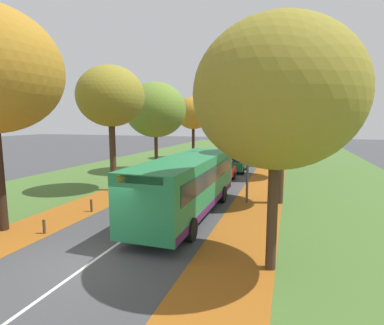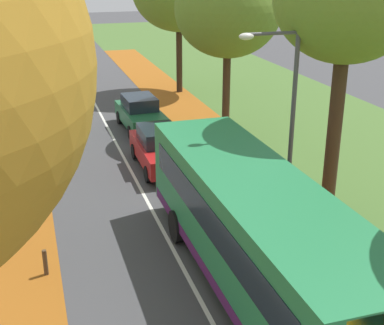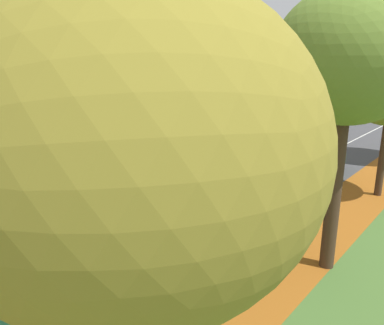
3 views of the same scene
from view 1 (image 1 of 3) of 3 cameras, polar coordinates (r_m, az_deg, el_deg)
name	(u,v)px [view 1 (image 1 of 3)]	position (r m, az deg, el deg)	size (l,w,h in m)	color
ground_plane	(89,264)	(11.21, -19.01, -17.82)	(160.00, 160.00, 0.00)	#424244
grass_verge_left	(135,166)	(32.32, -10.72, -0.73)	(12.00, 90.00, 0.01)	#476B2D
leaf_litter_left	(150,179)	(24.97, -8.07, -3.18)	(2.80, 60.00, 0.00)	#9E5619
grass_verge_right	(323,176)	(28.53, 23.75, -2.41)	(12.00, 90.00, 0.01)	#476B2D
leaf_litter_right	(264,187)	(22.55, 13.50, -4.53)	(2.80, 60.00, 0.00)	#9E5619
road_centre_line	(220,171)	(29.06, 5.41, -1.59)	(0.12, 80.00, 0.01)	silver
tree_left_near	(111,97)	(21.19, -15.23, 11.98)	(4.50, 4.50, 8.46)	#422D1E
tree_left_mid	(155,110)	(28.59, -6.97, 9.92)	(5.70, 5.70, 8.38)	#422D1E
tree_left_far	(193,113)	(38.40, 0.25, 9.37)	(4.51, 4.51, 7.81)	black
tree_right_nearest	(277,95)	(9.59, 15.85, 12.35)	(5.08, 5.08, 7.88)	#422D1E
tree_right_near	(284,85)	(17.95, 17.04, 13.92)	(4.45, 4.45, 8.83)	#422D1E
tree_right_mid	(278,109)	(26.33, 16.13, 9.68)	(4.77, 4.77, 7.90)	#422D1E
tree_right_far	(283,108)	(35.07, 17.03, 9.84)	(5.56, 5.56, 8.69)	#382619
bollard_second	(44,227)	(14.51, -26.34, -10.90)	(0.12, 0.12, 0.62)	#4C3823
bollard_third	(91,206)	(16.88, -18.62, -7.80)	(0.12, 0.12, 0.67)	#4C3823
bollard_fourth	(124,191)	(19.48, -12.81, -5.39)	(0.12, 0.12, 0.74)	#4C3823
bollard_fifth	(147,183)	(22.29, -8.50, -3.81)	(0.12, 0.12, 0.58)	#4C3823
streetlamp_right	(243,139)	(17.56, 9.60, 4.38)	(1.89, 0.28, 6.00)	#47474C
bus	(188,182)	(15.21, -0.71, -3.78)	(2.70, 10.41, 2.98)	#237A47
car_red_lead	(221,172)	(23.77, 5.56, -1.74)	(1.81, 4.21, 1.62)	#B21919
car_green_following	(236,163)	(28.79, 8.44, -0.10)	(1.89, 4.25, 1.62)	#1E6038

